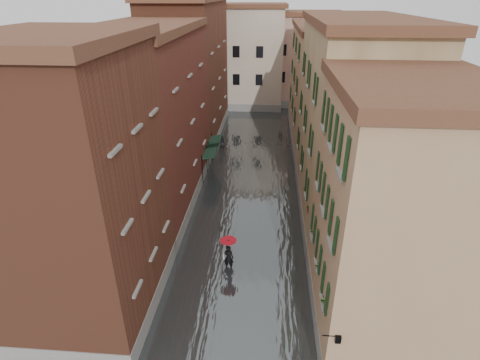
% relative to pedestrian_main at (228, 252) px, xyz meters
% --- Properties ---
extents(ground, '(120.00, 120.00, 0.00)m').
position_rel_pedestrian_main_xyz_m(ground, '(0.63, -1.20, -1.27)').
color(ground, '#5F5F62').
rests_on(ground, ground).
extents(floodwater, '(10.00, 60.00, 0.20)m').
position_rel_pedestrian_main_xyz_m(floodwater, '(0.63, 11.80, -1.17)').
color(floodwater, '#414648').
rests_on(floodwater, ground).
extents(building_left_near, '(6.00, 8.00, 13.00)m').
position_rel_pedestrian_main_xyz_m(building_left_near, '(-6.37, -3.20, 5.23)').
color(building_left_near, brown).
rests_on(building_left_near, ground).
extents(building_left_mid, '(6.00, 14.00, 12.50)m').
position_rel_pedestrian_main_xyz_m(building_left_mid, '(-6.37, 7.80, 4.98)').
color(building_left_mid, maroon).
rests_on(building_left_mid, ground).
extents(building_left_far, '(6.00, 16.00, 14.00)m').
position_rel_pedestrian_main_xyz_m(building_left_far, '(-6.37, 22.80, 5.73)').
color(building_left_far, brown).
rests_on(building_left_far, ground).
extents(building_right_near, '(6.00, 8.00, 11.50)m').
position_rel_pedestrian_main_xyz_m(building_right_near, '(7.63, -3.20, 4.48)').
color(building_right_near, '#A37A54').
rests_on(building_right_near, ground).
extents(building_right_mid, '(6.00, 14.00, 13.00)m').
position_rel_pedestrian_main_xyz_m(building_right_mid, '(7.63, 7.80, 5.23)').
color(building_right_mid, tan).
rests_on(building_right_mid, ground).
extents(building_right_far, '(6.00, 16.00, 11.50)m').
position_rel_pedestrian_main_xyz_m(building_right_far, '(7.63, 22.80, 4.48)').
color(building_right_far, '#A37A54').
rests_on(building_right_far, ground).
extents(building_end_cream, '(12.00, 9.00, 13.00)m').
position_rel_pedestrian_main_xyz_m(building_end_cream, '(-2.37, 36.80, 5.23)').
color(building_end_cream, beige).
rests_on(building_end_cream, ground).
extents(building_end_pink, '(10.00, 9.00, 12.00)m').
position_rel_pedestrian_main_xyz_m(building_end_pink, '(6.63, 38.80, 4.73)').
color(building_end_pink, tan).
rests_on(building_end_pink, ground).
extents(awning_near, '(1.09, 3.41, 2.80)m').
position_rel_pedestrian_main_xyz_m(awning_near, '(-2.85, 12.19, 1.21)').
color(awning_near, black).
rests_on(awning_near, ground).
extents(awning_far, '(1.09, 3.26, 2.80)m').
position_rel_pedestrian_main_xyz_m(awning_far, '(-2.85, 14.40, 1.20)').
color(awning_far, black).
rests_on(awning_far, ground).
extents(wall_lantern, '(0.71, 0.22, 0.35)m').
position_rel_pedestrian_main_xyz_m(wall_lantern, '(4.96, -7.20, 1.74)').
color(wall_lantern, black).
rests_on(wall_lantern, ground).
extents(window_planters, '(0.59, 10.69, 0.84)m').
position_rel_pedestrian_main_xyz_m(window_planters, '(4.75, -0.65, 2.24)').
color(window_planters, '#995832').
rests_on(window_planters, ground).
extents(pedestrian_main, '(0.99, 0.99, 2.06)m').
position_rel_pedestrian_main_xyz_m(pedestrian_main, '(0.00, 0.00, 0.00)').
color(pedestrian_main, black).
rests_on(pedestrian_main, ground).
extents(pedestrian_far, '(0.96, 0.83, 1.68)m').
position_rel_pedestrian_main_xyz_m(pedestrian_far, '(-2.60, 18.34, -0.43)').
color(pedestrian_far, black).
rests_on(pedestrian_far, ground).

